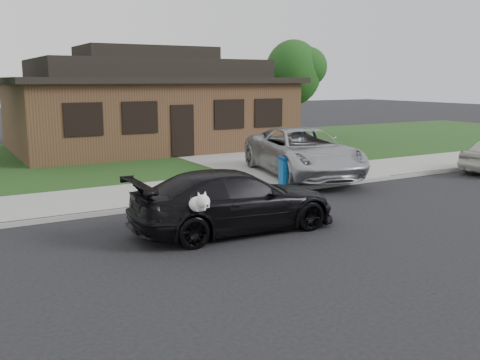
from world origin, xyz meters
TOP-DOWN VIEW (x-y plane):
  - ground at (0.00, 0.00)m, footprint 120.00×120.00m
  - sidewalk at (0.00, 5.00)m, footprint 60.00×3.00m
  - curb at (0.00, 3.50)m, footprint 60.00×0.12m
  - lawn at (0.00, 13.00)m, footprint 60.00×13.00m
  - driveway at (6.00, 10.00)m, footprint 4.50×13.00m
  - sedan at (0.72, 0.74)m, footprint 4.71×2.31m
  - minivan at (5.77, 5.07)m, footprint 3.75×6.03m
  - recycling_bin at (4.33, 3.83)m, footprint 0.67×0.67m
  - house at (4.00, 15.00)m, footprint 12.60×8.60m
  - tree_1 at (12.14, 14.40)m, footprint 3.15×3.00m

SIDE VIEW (x-z plane):
  - ground at x=0.00m, z-range 0.00..0.00m
  - sidewalk at x=0.00m, z-range 0.00..0.12m
  - curb at x=0.00m, z-range 0.00..0.12m
  - lawn at x=0.00m, z-range 0.00..0.13m
  - driveway at x=6.00m, z-range 0.00..0.14m
  - recycling_bin at x=4.33m, z-range 0.13..1.02m
  - sedan at x=0.72m, z-range 0.00..1.35m
  - minivan at x=5.77m, z-range 0.14..1.70m
  - house at x=4.00m, z-range -0.19..4.46m
  - tree_1 at x=12.14m, z-range 1.09..6.34m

